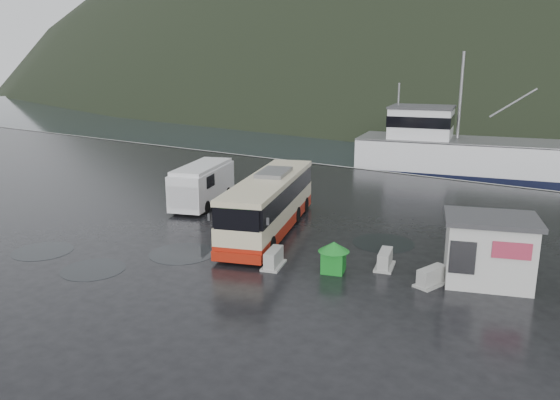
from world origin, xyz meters
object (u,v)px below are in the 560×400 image
Objects in this scene: ticket_kiosk at (486,282)px; jersey_barrier_c at (384,268)px; white_van at (203,205)px; dome_tent at (245,248)px; jersey_barrier_a at (274,266)px; fishing_trawler at (494,164)px; waste_bin_right at (251,251)px; waste_bin_left at (333,272)px; jersey_barrier_b at (431,285)px; coach_bus at (270,231)px.

ticket_kiosk is 2.34× the size of jersey_barrier_c.
dome_tent is (7.22, -5.12, 0.00)m from white_van.
ticket_kiosk is 2.30× the size of jersey_barrier_a.
waste_bin_right is at bearing -110.52° from fishing_trawler.
white_van is 4.32× the size of waste_bin_right.
white_van reaches higher than waste_bin_right.
waste_bin_left is at bearing -101.95° from fishing_trawler.
jersey_barrier_b is 29.55m from fishing_trawler.
jersey_barrier_b is (-1.77, -1.49, 0.00)m from ticket_kiosk.
dome_tent is at bearing 153.96° from jersey_barrier_a.
fishing_trawler reaches higher than jersey_barrier_c.
white_van is 14.32m from jersey_barrier_c.
jersey_barrier_b is 0.98× the size of jersey_barrier_c.
coach_bus is 3.07m from dome_tent.
jersey_barrier_c is (1.63, 1.68, 0.00)m from waste_bin_left.
ticket_kiosk is at bearing 11.13° from dome_tent.
jersey_barrier_c is (6.60, 1.36, 0.00)m from dome_tent.
waste_bin_right is 8.48m from jersey_barrier_b.
white_van is 3.98× the size of jersey_barrier_a.
fishing_trawler reaches higher than dome_tent.
dome_tent is at bearing 171.93° from ticket_kiosk.
fishing_trawler is at bearing 45.10° from white_van.
white_van is 16.75m from jersey_barrier_b.
ticket_kiosk is 4.16m from jersey_barrier_c.
ticket_kiosk is at bearing 10.25° from jersey_barrier_c.
white_van is at bearing 155.98° from waste_bin_left.
ticket_kiosk is (17.90, -3.02, 0.00)m from white_van.
waste_bin_right is at bearing -14.86° from dome_tent.
fishing_trawler is at bearing 98.43° from jersey_barrier_b.
jersey_barrier_c is at bearing 45.82° from waste_bin_left.
waste_bin_left is 0.48× the size of dome_tent.
waste_bin_left is 0.94× the size of waste_bin_right.
ticket_kiosk reaches higher than jersey_barrier_c.
jersey_barrier_c is 0.05× the size of fishing_trawler.
coach_bus is 3.91× the size of dome_tent.
white_van is at bearing 164.79° from jersey_barrier_c.
waste_bin_right is 0.94× the size of jersey_barrier_c.
waste_bin_left is 0.90× the size of jersey_barrier_b.
white_van reaches higher than jersey_barrier_b.
ticket_kiosk is (11.34, -0.89, 0.00)m from coach_bus.
jersey_barrier_b is at bearing -94.26° from fishing_trawler.
ticket_kiosk is (10.69, 2.10, 0.00)m from dome_tent.
waste_bin_right is at bearing -166.39° from jersey_barrier_c.
jersey_barrier_b is (3.95, 0.92, 0.00)m from waste_bin_left.
dome_tent reaches higher than jersey_barrier_b.
coach_bus is at bearing 167.29° from jersey_barrier_c.
dome_tent reaches higher than jersey_barrier_a.
fishing_trawler reaches higher than coach_bus.
white_van is 4.15× the size of jersey_barrier_b.
coach_bus reaches higher than waste_bin_right.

